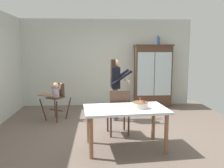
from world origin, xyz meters
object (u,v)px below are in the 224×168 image
adult_person (116,82)px  dining_table (125,113)px  ceramic_vase (158,41)px  high_chair_with_toddler (56,94)px  china_cabinet (153,76)px  birthday_cake (140,105)px  dining_chair_far_side (119,109)px

adult_person → dining_table: 1.82m
ceramic_vase → high_chair_with_toddler: bearing=-155.2°
china_cabinet → high_chair_with_toddler: bearing=-154.2°
birthday_cake → dining_chair_far_side: bearing=115.3°
dining_table → birthday_cake: bearing=-3.4°
china_cabinet → high_chair_with_toddler: (-2.78, -1.34, -0.31)m
adult_person → dining_table: size_ratio=1.00×
high_chair_with_toddler → dining_chair_far_side: size_ratio=0.99×
china_cabinet → dining_chair_far_side: 2.90m
dining_table → china_cabinet: bearing=68.9°
dining_table → birthday_cake: 0.30m
birthday_cake → dining_chair_far_side: dining_chair_far_side is taller
china_cabinet → adult_person: (-1.27, -1.42, 0.00)m
adult_person → birthday_cake: (0.29, -1.80, -0.17)m
dining_chair_far_side → birthday_cake: bearing=107.8°
high_chair_with_toddler → dining_table: size_ratio=0.62×
china_cabinet → high_chair_with_toddler: size_ratio=2.02×
high_chair_with_toddler → birthday_cake: (1.80, -1.88, 0.14)m
birthday_cake → dining_chair_far_side: (-0.31, 0.66, -0.24)m
high_chair_with_toddler → dining_table: bearing=-19.1°
high_chair_with_toddler → adult_person: 1.54m
adult_person → dining_chair_far_side: bearing=176.1°
birthday_cake → china_cabinet: bearing=73.1°
china_cabinet → adult_person: china_cabinet is taller
china_cabinet → adult_person: size_ratio=1.25×
china_cabinet → dining_chair_far_side: (-1.29, -2.56, -0.41)m
china_cabinet → birthday_cake: china_cabinet is taller
ceramic_vase → high_chair_with_toddler: size_ratio=0.28×
dining_table → dining_chair_far_side: (-0.06, 0.65, -0.08)m
high_chair_with_toddler → dining_table: (1.54, -1.87, -0.01)m
china_cabinet → ceramic_vase: ceramic_vase is taller
ceramic_vase → dining_chair_far_side: ceramic_vase is taller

